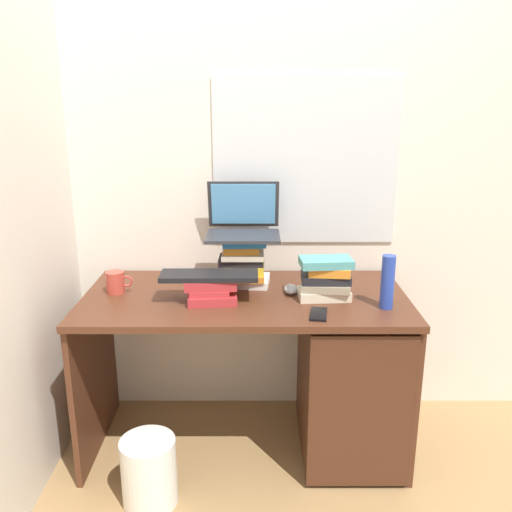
% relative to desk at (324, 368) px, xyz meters
% --- Properties ---
extents(ground_plane, '(6.00, 6.00, 0.00)m').
position_rel_desk_xyz_m(ground_plane, '(-0.37, 0.03, -0.42)').
color(ground_plane, '#9E7A4C').
extents(wall_back, '(6.00, 0.06, 2.60)m').
position_rel_desk_xyz_m(wall_back, '(-0.37, 0.43, 0.88)').
color(wall_back, silver).
rests_on(wall_back, ground).
extents(wall_left, '(0.05, 6.00, 2.60)m').
position_rel_desk_xyz_m(wall_left, '(-1.26, 0.03, 0.88)').
color(wall_left, beige).
rests_on(wall_left, ground).
extents(desk, '(1.45, 0.71, 0.77)m').
position_rel_desk_xyz_m(desk, '(0.00, 0.00, 0.00)').
color(desk, '#4C2819').
rests_on(desk, ground).
extents(book_stack_tall, '(0.25, 0.20, 0.23)m').
position_rel_desk_xyz_m(book_stack_tall, '(-0.38, 0.17, 0.46)').
color(book_stack_tall, white).
rests_on(book_stack_tall, desk).
extents(book_stack_keyboard_riser, '(0.24, 0.18, 0.10)m').
position_rel_desk_xyz_m(book_stack_keyboard_riser, '(-0.52, -0.04, 0.40)').
color(book_stack_keyboard_riser, '#B22D33').
rests_on(book_stack_keyboard_riser, desk).
extents(book_stack_side, '(0.24, 0.17, 0.18)m').
position_rel_desk_xyz_m(book_stack_side, '(-0.02, -0.01, 0.44)').
color(book_stack_side, beige).
rests_on(book_stack_side, desk).
extents(laptop, '(0.34, 0.30, 0.24)m').
position_rel_desk_xyz_m(laptop, '(-0.38, 0.23, 0.64)').
color(laptop, '#2D2D33').
rests_on(laptop, book_stack_tall).
extents(keyboard, '(0.42, 0.14, 0.02)m').
position_rel_desk_xyz_m(keyboard, '(-0.52, -0.05, 0.46)').
color(keyboard, black).
rests_on(keyboard, book_stack_keyboard_riser).
extents(computer_mouse, '(0.06, 0.10, 0.04)m').
position_rel_desk_xyz_m(computer_mouse, '(-0.16, 0.05, 0.37)').
color(computer_mouse, '#A5A8AD').
rests_on(computer_mouse, desk).
extents(mug, '(0.12, 0.08, 0.10)m').
position_rel_desk_xyz_m(mug, '(-0.96, 0.06, 0.40)').
color(mug, '#B23F33').
rests_on(mug, desk).
extents(water_bottle, '(0.06, 0.06, 0.23)m').
position_rel_desk_xyz_m(water_bottle, '(0.23, -0.13, 0.46)').
color(water_bottle, '#263FA5').
rests_on(water_bottle, desk).
extents(cell_phone, '(0.09, 0.14, 0.01)m').
position_rel_desk_xyz_m(cell_phone, '(-0.07, -0.21, 0.35)').
color(cell_phone, black).
rests_on(cell_phone, desk).
extents(wastebasket, '(0.23, 0.23, 0.29)m').
position_rel_desk_xyz_m(wastebasket, '(-0.76, -0.38, -0.27)').
color(wastebasket, silver).
rests_on(wastebasket, ground).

